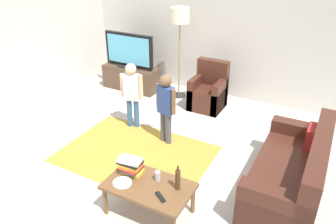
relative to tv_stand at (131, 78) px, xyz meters
name	(u,v)px	position (x,y,z in m)	size (l,w,h in m)	color
ground	(148,170)	(1.81, -2.30, -0.24)	(7.80, 7.80, 0.00)	beige
wall_back	(227,29)	(1.81, 0.70, 1.11)	(6.00, 0.12, 2.70)	silver
area_rug	(136,154)	(1.44, -2.05, -0.24)	(2.20, 1.60, 0.01)	#B28C33
tv_stand	(131,78)	(0.00, 0.00, 0.00)	(1.20, 0.44, 0.50)	#4C3828
tv	(129,51)	(0.00, -0.02, 0.60)	(1.10, 0.28, 0.71)	black
couch	(294,175)	(3.68, -1.84, 0.05)	(0.80, 1.80, 0.86)	#472319
armchair	(209,93)	(1.80, -0.04, 0.05)	(0.60, 0.60, 0.90)	#472319
floor_lamp	(180,20)	(1.07, 0.15, 1.30)	(0.36, 0.36, 1.78)	#262626
child_near_tv	(132,90)	(0.94, -1.35, 0.44)	(0.37, 0.20, 1.14)	#33598C
child_center	(166,103)	(1.67, -1.52, 0.45)	(0.37, 0.20, 1.15)	#4C4C59
coffee_table	(149,188)	(2.25, -2.99, 0.13)	(1.00, 0.60, 0.42)	brown
book_stack	(131,166)	(1.95, -2.90, 0.28)	(0.30, 0.24, 0.20)	yellow
bottle	(178,179)	(2.57, -2.89, 0.31)	(0.06, 0.06, 0.31)	#4C3319
tv_remote	(160,197)	(2.47, -3.11, 0.19)	(0.17, 0.05, 0.02)	black
soda_can	(158,176)	(2.30, -2.87, 0.24)	(0.07, 0.07, 0.12)	silver
plate	(122,183)	(1.97, -3.11, 0.18)	(0.22, 0.22, 0.02)	white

